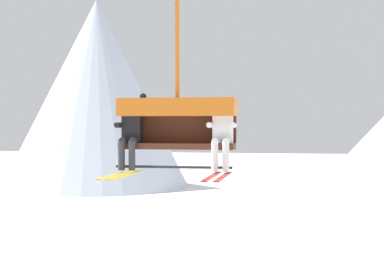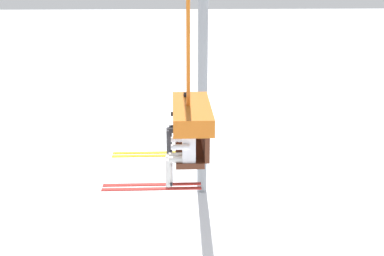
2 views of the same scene
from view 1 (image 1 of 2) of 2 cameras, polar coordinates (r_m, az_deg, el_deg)
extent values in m
cone|color=silver|center=(52.05, -9.27, 3.36)|extent=(16.08, 16.08, 16.24)
cube|color=#512819|center=(9.83, -1.44, -1.76)|extent=(1.92, 0.48, 0.10)
cube|color=#512819|center=(10.10, -1.12, -0.14)|extent=(1.92, 0.08, 0.45)
cube|color=#D16619|center=(9.88, -1.37, 2.02)|extent=(1.96, 0.68, 0.30)
cylinder|color=black|center=(9.53, -1.82, -3.81)|extent=(1.92, 0.04, 0.04)
cube|color=black|center=(9.98, -5.80, 0.05)|extent=(0.32, 0.22, 0.52)
sphere|color=#284C93|center=(9.99, -5.80, 2.11)|extent=(0.22, 0.22, 0.22)
ellipsoid|color=black|center=(9.89, -5.96, 2.13)|extent=(0.17, 0.04, 0.08)
cylinder|color=#2D2D33|center=(9.85, -6.56, -1.23)|extent=(0.11, 0.34, 0.11)
cylinder|color=#2D2D33|center=(9.80, -5.58, -1.24)|extent=(0.11, 0.34, 0.11)
cylinder|color=#2D2D33|center=(9.70, -6.85, -2.68)|extent=(0.11, 0.11, 0.48)
cylinder|color=#2D2D33|center=(9.65, -5.85, -2.69)|extent=(0.11, 0.11, 0.48)
cube|color=gold|center=(9.43, -7.38, -4.53)|extent=(0.09, 1.70, 0.02)
cube|color=gold|center=(9.38, -6.35, -4.55)|extent=(0.09, 1.70, 0.02)
cylinder|color=black|center=(9.89, -7.08, 0.28)|extent=(0.09, 0.30, 0.09)
cylinder|color=black|center=(9.94, -4.76, 2.07)|extent=(0.09, 0.09, 0.30)
sphere|color=black|center=(9.95, -4.76, 3.05)|extent=(0.11, 0.11, 0.11)
cube|color=silver|center=(9.68, 3.01, 0.05)|extent=(0.32, 0.22, 0.52)
sphere|color=#284C93|center=(9.68, 3.01, 2.17)|extent=(0.22, 0.22, 0.22)
ellipsoid|color=black|center=(9.58, 2.94, 2.19)|extent=(0.17, 0.04, 0.08)
cylinder|color=silver|center=(9.52, 2.36, -1.28)|extent=(0.11, 0.34, 0.11)
cylinder|color=silver|center=(9.50, 3.41, -1.29)|extent=(0.11, 0.34, 0.11)
cylinder|color=silver|center=(9.36, 2.22, -2.78)|extent=(0.11, 0.11, 0.48)
cylinder|color=silver|center=(9.34, 3.29, -2.79)|extent=(0.11, 0.11, 0.48)
cube|color=#B22823|center=(9.09, 1.96, -4.71)|extent=(0.09, 1.70, 0.02)
cube|color=#B22823|center=(9.07, 3.07, -4.72)|extent=(0.09, 1.70, 0.02)
cylinder|color=silver|center=(9.55, 1.79, 0.28)|extent=(0.09, 0.30, 0.09)
cylinder|color=silver|center=(9.50, 4.02, 0.28)|extent=(0.09, 0.30, 0.09)
camera|label=2|loc=(11.63, 44.41, 13.83)|focal=45.00mm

